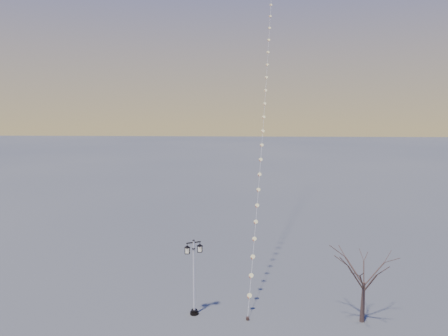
{
  "coord_description": "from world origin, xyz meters",
  "views": [
    {
      "loc": [
        0.04,
        -21.47,
        12.71
      ],
      "look_at": [
        -1.23,
        7.18,
        8.41
      ],
      "focal_mm": 33.78,
      "sensor_mm": 36.0,
      "label": 1
    }
  ],
  "objects": [
    {
      "name": "street_lamp",
      "position": [
        -2.85,
        2.65,
        2.63
      ],
      "size": [
        1.14,
        0.73,
        4.75
      ],
      "rotation": [
        0.0,
        0.0,
        0.41
      ],
      "color": "black",
      "rests_on": "ground"
    },
    {
      "name": "bare_tree",
      "position": [
        7.19,
        2.2,
        3.1
      ],
      "size": [
        2.69,
        2.69,
        4.47
      ],
      "rotation": [
        0.0,
        0.0,
        0.13
      ],
      "color": "#45332C",
      "rests_on": "ground"
    },
    {
      "name": "kite_train",
      "position": [
        2.2,
        18.64,
        17.54
      ],
      "size": [
        4.17,
        33.71,
        35.29
      ],
      "rotation": [
        0.0,
        0.0,
        -0.36
      ],
      "color": "#35231C",
      "rests_on": "ground"
    }
  ]
}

